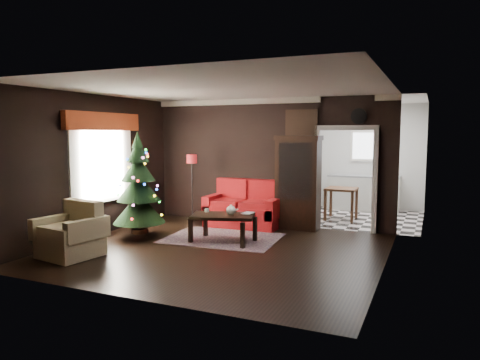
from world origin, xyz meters
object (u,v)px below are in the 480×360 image
at_px(teapot, 231,210).
at_px(wall_clock, 359,116).
at_px(loveseat, 244,204).
at_px(floor_lamp, 192,187).
at_px(coffee_table, 223,228).
at_px(christmas_tree, 139,184).
at_px(kitchen_table, 341,204).
at_px(armchair, 70,230).
at_px(curio_cabinet, 298,185).

distance_m(teapot, wall_clock, 3.26).
bearing_deg(loveseat, floor_lamp, -170.13).
bearing_deg(wall_clock, coffee_table, -138.52).
xyz_separation_m(christmas_tree, kitchen_table, (3.26, 3.46, -0.68)).
height_order(loveseat, teapot, loveseat).
height_order(floor_lamp, armchair, floor_lamp).
xyz_separation_m(loveseat, kitchen_table, (1.80, 1.65, -0.12)).
height_order(curio_cabinet, floor_lamp, curio_cabinet).
relative_size(armchair, coffee_table, 0.78).
bearing_deg(teapot, coffee_table, 175.57).
height_order(armchair, teapot, armchair).
height_order(curio_cabinet, kitchen_table, curio_cabinet).
xyz_separation_m(floor_lamp, christmas_tree, (-0.28, -1.60, 0.22)).
xyz_separation_m(armchair, kitchen_table, (3.45, 5.08, -0.09)).
height_order(christmas_tree, wall_clock, wall_clock).
height_order(floor_lamp, kitchen_table, floor_lamp).
xyz_separation_m(curio_cabinet, wall_clock, (1.20, 0.18, 1.43)).
xyz_separation_m(armchair, coffee_table, (1.85, 1.93, -0.19)).
bearing_deg(christmas_tree, armchair, -96.53).
relative_size(floor_lamp, armchair, 1.65).
distance_m(floor_lamp, coffee_table, 1.98).
xyz_separation_m(teapot, wall_clock, (1.97, 1.91, 1.76)).
distance_m(loveseat, floor_lamp, 1.25).
bearing_deg(armchair, loveseat, 73.62).
bearing_deg(coffee_table, kitchen_table, 63.11).
xyz_separation_m(floor_lamp, wall_clock, (3.54, 0.61, 1.55)).
distance_m(christmas_tree, armchair, 1.74).
height_order(coffee_table, kitchen_table, kitchen_table).
bearing_deg(coffee_table, wall_clock, 41.48).
xyz_separation_m(christmas_tree, teapot, (1.84, 0.29, -0.43)).
relative_size(wall_clock, kitchen_table, 0.43).
height_order(loveseat, kitchen_table, loveseat).
xyz_separation_m(curio_cabinet, christmas_tree, (-2.61, -2.03, 0.10)).
bearing_deg(christmas_tree, loveseat, 50.95).
bearing_deg(curio_cabinet, armchair, -127.51).
bearing_deg(christmas_tree, teapot, 9.10).
height_order(christmas_tree, armchair, christmas_tree).
distance_m(teapot, kitchen_table, 3.48).
relative_size(curio_cabinet, christmas_tree, 0.99).
bearing_deg(curio_cabinet, wall_clock, 8.53).
xyz_separation_m(loveseat, curio_cabinet, (1.15, 0.22, 0.45)).
bearing_deg(kitchen_table, armchair, -124.19).
bearing_deg(coffee_table, teapot, -4.43).
relative_size(christmas_tree, wall_clock, 6.00).
relative_size(loveseat, curio_cabinet, 0.89).
height_order(floor_lamp, teapot, floor_lamp).
xyz_separation_m(loveseat, armchair, (-1.65, -3.43, -0.04)).
relative_size(christmas_tree, coffee_table, 1.68).
bearing_deg(coffee_table, christmas_tree, -169.54).
xyz_separation_m(coffee_table, wall_clock, (2.15, 1.90, 2.11)).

